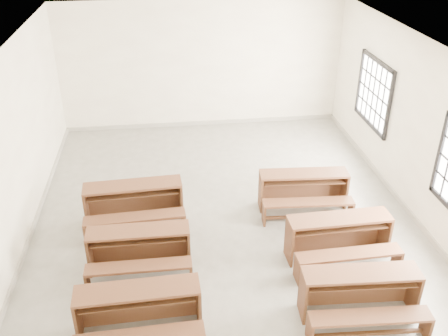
{
  "coord_description": "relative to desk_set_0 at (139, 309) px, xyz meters",
  "views": [
    {
      "loc": [
        -1.0,
        -7.78,
        5.32
      ],
      "look_at": [
        0.0,
        0.0,
        1.0
      ],
      "focal_mm": 40.0,
      "sensor_mm": 36.0,
      "label": 1
    }
  ],
  "objects": [
    {
      "name": "desk_set_0",
      "position": [
        0.0,
        0.0,
        0.0
      ],
      "size": [
        1.69,
        0.91,
        0.75
      ],
      "rotation": [
        0.0,
        0.0,
        0.03
      ],
      "color": "brown",
      "rests_on": "ground"
    },
    {
      "name": "desk_set_2",
      "position": [
        -0.14,
        2.69,
        0.02
      ],
      "size": [
        1.79,
        0.99,
        0.79
      ],
      "rotation": [
        0.0,
        0.0,
        0.05
      ],
      "color": "brown",
      "rests_on": "ground"
    },
    {
      "name": "desk_set_4",
      "position": [
        3.21,
        1.25,
        0.0
      ],
      "size": [
        1.71,
        0.92,
        0.76
      ],
      "rotation": [
        0.0,
        0.0,
        0.03
      ],
      "color": "brown",
      "rests_on": "ground"
    },
    {
      "name": "desk_set_3",
      "position": [
        3.07,
        -0.05,
        -0.01
      ],
      "size": [
        1.69,
        0.95,
        0.74
      ],
      "rotation": [
        0.0,
        0.0,
        -0.06
      ],
      "color": "brown",
      "rests_on": "ground"
    },
    {
      "name": "desk_set_5",
      "position": [
        3.03,
        2.78,
        -0.0
      ],
      "size": [
        1.71,
        0.97,
        0.75
      ],
      "rotation": [
        0.0,
        0.0,
        -0.06
      ],
      "color": "brown",
      "rests_on": "ground"
    },
    {
      "name": "desk_set_1",
      "position": [
        -0.02,
        1.37,
        -0.02
      ],
      "size": [
        1.61,
        0.84,
        0.72
      ],
      "rotation": [
        0.0,
        0.0,
        -0.0
      ],
      "color": "brown",
      "rests_on": "ground"
    },
    {
      "name": "room",
      "position": [
        1.6,
        2.74,
        1.71
      ],
      "size": [
        8.5,
        8.5,
        3.2
      ],
      "color": "gray",
      "rests_on": "ground"
    }
  ]
}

